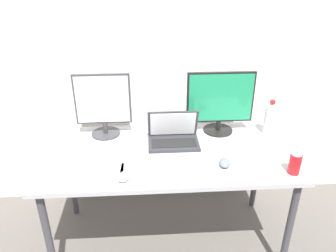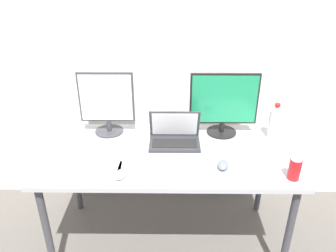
# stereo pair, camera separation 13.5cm
# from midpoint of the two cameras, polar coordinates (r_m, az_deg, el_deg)

# --- Properties ---
(ground_plane) EXTENTS (16.00, 16.00, 0.00)m
(ground_plane) POSITION_cam_midpoint_polar(r_m,az_deg,el_deg) (2.54, 1.61, -18.89)
(ground_plane) COLOR #5B5651
(wall_back) EXTENTS (7.00, 0.08, 2.60)m
(wall_back) POSITION_cam_midpoint_polar(r_m,az_deg,el_deg) (2.42, 1.81, 14.48)
(wall_back) COLOR silver
(wall_back) RESTS_ON ground
(work_desk) EXTENTS (1.56, 0.76, 0.74)m
(work_desk) POSITION_cam_midpoint_polar(r_m,az_deg,el_deg) (2.11, 1.84, -5.97)
(work_desk) COLOR #424247
(work_desk) RESTS_ON ground
(monitor_left) EXTENTS (0.37, 0.20, 0.43)m
(monitor_left) POSITION_cam_midpoint_polar(r_m,az_deg,el_deg) (2.23, -8.93, 4.06)
(monitor_left) COLOR #38383D
(monitor_left) RESTS_ON work_desk
(monitor_center) EXTENTS (0.46, 0.21, 0.43)m
(monitor_center) POSITION_cam_midpoint_polar(r_m,az_deg,el_deg) (2.24, 11.39, 3.89)
(monitor_center) COLOR black
(monitor_center) RESTS_ON work_desk
(laptop_silver) EXTENTS (0.33, 0.21, 0.22)m
(laptop_silver) POSITION_cam_midpoint_polar(r_m,az_deg,el_deg) (2.14, 2.96, -1.77)
(laptop_silver) COLOR #2D2D33
(laptop_silver) RESTS_ON work_desk
(keyboard_main) EXTENTS (0.44, 0.15, 0.02)m
(keyboard_main) POSITION_cam_midpoint_polar(r_m,az_deg,el_deg) (1.93, -12.67, -7.48)
(keyboard_main) COLOR #B2B2B7
(keyboard_main) RESTS_ON work_desk
(keyboard_aux) EXTENTS (0.38, 0.14, 0.02)m
(keyboard_aux) POSITION_cam_midpoint_polar(r_m,az_deg,el_deg) (1.89, -0.96, -7.53)
(keyboard_aux) COLOR #B2B2B7
(keyboard_aux) RESTS_ON work_desk
(mouse_by_keyboard) EXTENTS (0.08, 0.11, 0.04)m
(mouse_by_keyboard) POSITION_cam_midpoint_polar(r_m,az_deg,el_deg) (1.84, -6.22, -8.46)
(mouse_by_keyboard) COLOR silver
(mouse_by_keyboard) RESTS_ON work_desk
(mouse_by_laptop) EXTENTS (0.08, 0.11, 0.04)m
(mouse_by_laptop) POSITION_cam_midpoint_polar(r_m,az_deg,el_deg) (1.95, 11.55, -6.72)
(mouse_by_laptop) COLOR slate
(mouse_by_laptop) RESTS_ON work_desk
(water_bottle) EXTENTS (0.08, 0.08, 0.25)m
(water_bottle) POSITION_cam_midpoint_polar(r_m,az_deg,el_deg) (2.31, 19.70, 0.56)
(water_bottle) COLOR silver
(water_bottle) RESTS_ON work_desk
(soda_can_near_keyboard) EXTENTS (0.07, 0.07, 0.13)m
(soda_can_near_keyboard) POSITION_cam_midpoint_polar(r_m,az_deg,el_deg) (1.95, 23.07, -6.95)
(soda_can_near_keyboard) COLOR red
(soda_can_near_keyboard) RESTS_ON work_desk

